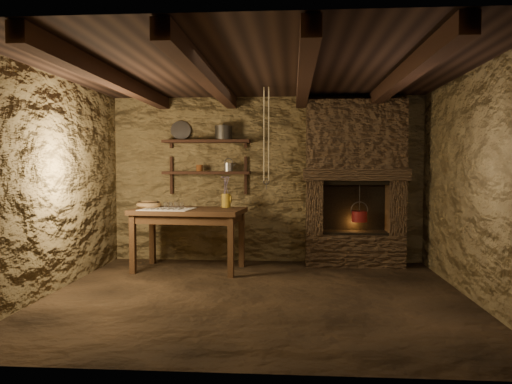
# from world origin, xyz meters

# --- Properties ---
(floor) EXTENTS (4.50, 4.50, 0.00)m
(floor) POSITION_xyz_m (0.00, 0.00, 0.00)
(floor) COLOR black
(floor) RESTS_ON ground
(back_wall) EXTENTS (4.50, 0.04, 2.40)m
(back_wall) POSITION_xyz_m (0.00, 2.00, 1.20)
(back_wall) COLOR #4B3B23
(back_wall) RESTS_ON floor
(front_wall) EXTENTS (4.50, 0.04, 2.40)m
(front_wall) POSITION_xyz_m (0.00, -2.00, 1.20)
(front_wall) COLOR #4B3B23
(front_wall) RESTS_ON floor
(left_wall) EXTENTS (0.04, 4.00, 2.40)m
(left_wall) POSITION_xyz_m (-2.25, 0.00, 1.20)
(left_wall) COLOR #4B3B23
(left_wall) RESTS_ON floor
(right_wall) EXTENTS (0.04, 4.00, 2.40)m
(right_wall) POSITION_xyz_m (2.25, 0.00, 1.20)
(right_wall) COLOR #4B3B23
(right_wall) RESTS_ON floor
(ceiling) EXTENTS (4.50, 4.00, 0.04)m
(ceiling) POSITION_xyz_m (0.00, 0.00, 2.40)
(ceiling) COLOR black
(ceiling) RESTS_ON back_wall
(beam_far_left) EXTENTS (0.14, 3.95, 0.16)m
(beam_far_left) POSITION_xyz_m (-1.50, 0.00, 2.31)
(beam_far_left) COLOR black
(beam_far_left) RESTS_ON ceiling
(beam_mid_left) EXTENTS (0.14, 3.95, 0.16)m
(beam_mid_left) POSITION_xyz_m (-0.50, 0.00, 2.31)
(beam_mid_left) COLOR black
(beam_mid_left) RESTS_ON ceiling
(beam_mid_right) EXTENTS (0.14, 3.95, 0.16)m
(beam_mid_right) POSITION_xyz_m (0.50, 0.00, 2.31)
(beam_mid_right) COLOR black
(beam_mid_right) RESTS_ON ceiling
(beam_far_right) EXTENTS (0.14, 3.95, 0.16)m
(beam_far_right) POSITION_xyz_m (1.50, 0.00, 2.31)
(beam_far_right) COLOR black
(beam_far_right) RESTS_ON ceiling
(shelf_lower) EXTENTS (1.25, 0.30, 0.04)m
(shelf_lower) POSITION_xyz_m (-0.85, 1.84, 1.30)
(shelf_lower) COLOR black
(shelf_lower) RESTS_ON back_wall
(shelf_upper) EXTENTS (1.25, 0.30, 0.04)m
(shelf_upper) POSITION_xyz_m (-0.85, 1.84, 1.75)
(shelf_upper) COLOR black
(shelf_upper) RESTS_ON back_wall
(hearth) EXTENTS (1.43, 0.51, 2.30)m
(hearth) POSITION_xyz_m (1.25, 1.77, 1.23)
(hearth) COLOR #39291C
(hearth) RESTS_ON floor
(work_table) EXTENTS (1.52, 0.96, 0.83)m
(work_table) POSITION_xyz_m (-1.00, 1.28, 0.44)
(work_table) COLOR #382313
(work_table) RESTS_ON floor
(linen_cloth) EXTENTS (0.70, 0.58, 0.01)m
(linen_cloth) POSITION_xyz_m (-1.26, 1.15, 0.83)
(linen_cloth) COLOR white
(linen_cloth) RESTS_ON work_table
(pewter_cutlery_row) EXTENTS (0.56, 0.26, 0.01)m
(pewter_cutlery_row) POSITION_xyz_m (-1.26, 1.13, 0.84)
(pewter_cutlery_row) COLOR gray
(pewter_cutlery_row) RESTS_ON linen_cloth
(drinking_glasses) EXTENTS (0.21, 0.06, 0.08)m
(drinking_glasses) POSITION_xyz_m (-1.24, 1.28, 0.88)
(drinking_glasses) COLOR white
(drinking_glasses) RESTS_ON linen_cloth
(stoneware_jug) EXTENTS (0.14, 0.14, 0.44)m
(stoneware_jug) POSITION_xyz_m (-0.53, 1.53, 1.01)
(stoneware_jug) COLOR #AD8621
(stoneware_jug) RESTS_ON work_table
(wooden_bowl) EXTENTS (0.45, 0.45, 0.12)m
(wooden_bowl) POSITION_xyz_m (-1.58, 1.40, 0.87)
(wooden_bowl) COLOR olive
(wooden_bowl) RESTS_ON work_table
(iron_stockpot) EXTENTS (0.30, 0.30, 0.18)m
(iron_stockpot) POSITION_xyz_m (-0.60, 1.84, 1.86)
(iron_stockpot) COLOR #2C2A27
(iron_stockpot) RESTS_ON shelf_upper
(tin_pan) EXTENTS (0.31, 0.18, 0.29)m
(tin_pan) POSITION_xyz_m (-1.25, 1.94, 1.91)
(tin_pan) COLOR #959691
(tin_pan) RESTS_ON shelf_upper
(small_kettle) EXTENTS (0.20, 0.17, 0.19)m
(small_kettle) POSITION_xyz_m (-0.54, 1.84, 1.38)
(small_kettle) COLOR #959691
(small_kettle) RESTS_ON shelf_lower
(rusty_tin) EXTENTS (0.10, 0.10, 0.09)m
(rusty_tin) POSITION_xyz_m (-0.96, 1.84, 1.37)
(rusty_tin) COLOR #5F2E13
(rusty_tin) RESTS_ON shelf_lower
(red_pot) EXTENTS (0.27, 0.27, 0.54)m
(red_pot) POSITION_xyz_m (1.31, 1.72, 0.71)
(red_pot) COLOR maroon
(red_pot) RESTS_ON hearth
(hanging_ropes) EXTENTS (0.08, 0.08, 1.20)m
(hanging_ropes) POSITION_xyz_m (0.05, 1.05, 1.80)
(hanging_ropes) COLOR beige
(hanging_ropes) RESTS_ON ceiling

